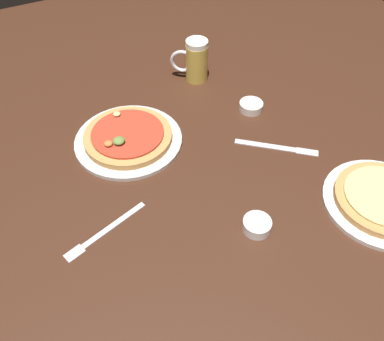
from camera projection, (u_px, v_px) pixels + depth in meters
The scene contains 8 objects.
ground_plane at pixel (192, 180), 1.08m from camera, with size 2.40×2.40×0.03m, color #3D2114.
pizza_plate_near at pixel (382, 200), 1.00m from camera, with size 0.28×0.28×0.05m.
pizza_plate_far at pixel (128, 138), 1.15m from camera, with size 0.30×0.30×0.05m.
beer_mug_dark at pixel (195, 61), 1.32m from camera, with size 0.11×0.09×0.14m.
ramekin_sauce at pixel (257, 225), 0.95m from camera, with size 0.07×0.07×0.03m, color white.
ramekin_butter at pixel (251, 106), 1.25m from camera, with size 0.07×0.07×0.03m, color silver.
fork_left at pixel (104, 231), 0.95m from camera, with size 0.22×0.08×0.01m.
knife_right at pixel (277, 147), 1.14m from camera, with size 0.19×0.17×0.01m.
Camera 1 is at (-0.33, -0.64, 0.79)m, focal length 38.46 mm.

